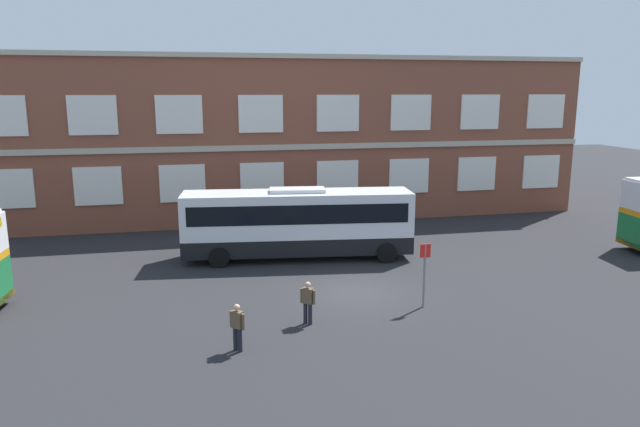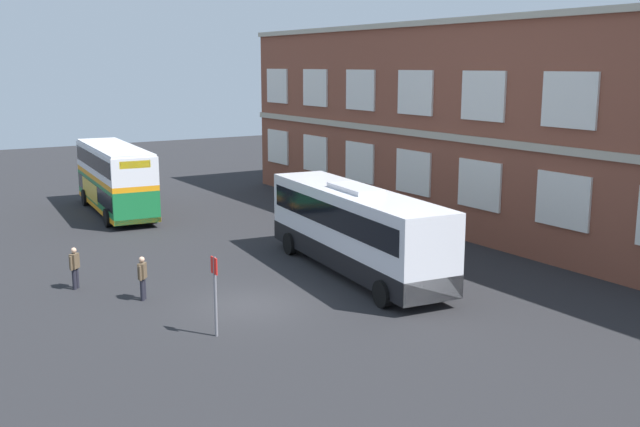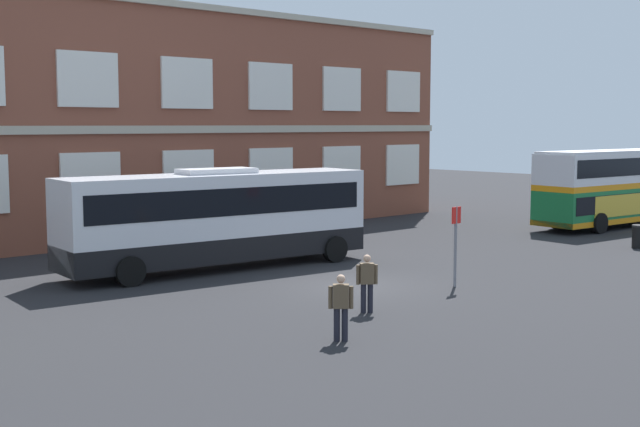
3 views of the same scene
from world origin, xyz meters
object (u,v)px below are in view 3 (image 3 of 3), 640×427
waiting_passenger (341,305)px  second_passenger (367,281)px  station_litter_bin (639,236)px  double_decker_middle (616,186)px  touring_coach (218,219)px  bus_stand_flag (456,238)px

waiting_passenger → second_passenger: bearing=32.8°
station_litter_bin → double_decker_middle: bearing=35.0°
second_passenger → station_litter_bin: second_passenger is taller
touring_coach → station_litter_bin: (16.81, -8.15, -1.39)m
touring_coach → second_passenger: bearing=-97.8°
double_decker_middle → second_passenger: 25.43m
double_decker_middle → station_litter_bin: double_decker_middle is taller
double_decker_middle → waiting_passenger: size_ratio=6.58×
double_decker_middle → second_passenger: bearing=-167.4°
touring_coach → waiting_passenger: (-4.05, -10.79, -0.98)m
double_decker_middle → waiting_passenger: (-27.61, -7.35, -1.22)m
touring_coach → waiting_passenger: 11.57m
touring_coach → waiting_passenger: size_ratio=7.19×
touring_coach → bus_stand_flag: bearing=-65.2°
station_litter_bin → bus_stand_flag: bearing=-179.7°
bus_stand_flag → second_passenger: bearing=-171.5°
waiting_passenger → bus_stand_flag: size_ratio=0.63×
bus_stand_flag → touring_coach: bearing=114.8°
waiting_passenger → double_decker_middle: bearing=14.9°
station_litter_bin → touring_coach: bearing=154.1°
double_decker_middle → bus_stand_flag: double_decker_middle is taller
double_decker_middle → bus_stand_flag: (-19.76, -4.79, -0.51)m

